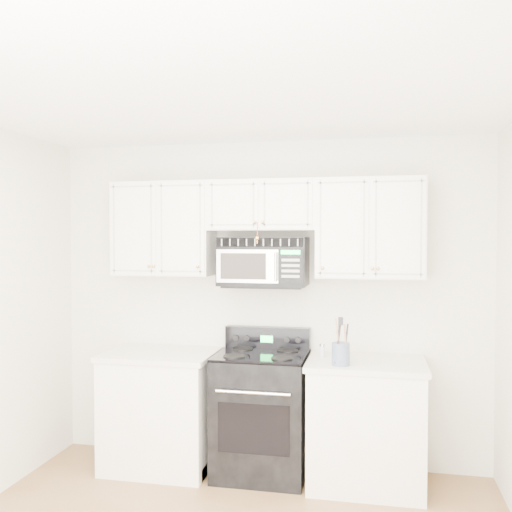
# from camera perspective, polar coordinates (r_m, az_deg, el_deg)

# --- Properties ---
(room) EXTENTS (3.51, 3.51, 2.61)m
(room) POSITION_cam_1_polar(r_m,az_deg,el_deg) (2.97, -5.18, -8.34)
(room) COLOR olive
(room) RESTS_ON ground
(base_cabinet_left) EXTENTS (0.86, 0.65, 0.92)m
(base_cabinet_left) POSITION_cam_1_polar(r_m,az_deg,el_deg) (4.76, -9.46, -15.26)
(base_cabinet_left) COLOR silver
(base_cabinet_left) RESTS_ON ground
(base_cabinet_right) EXTENTS (0.86, 0.65, 0.92)m
(base_cabinet_right) POSITION_cam_1_polar(r_m,az_deg,el_deg) (4.46, 10.93, -16.45)
(base_cabinet_right) COLOR silver
(base_cabinet_right) RESTS_ON ground
(range) EXTENTS (0.69, 0.63, 1.10)m
(range) POSITION_cam_1_polar(r_m,az_deg,el_deg) (4.54, 0.57, -15.31)
(range) COLOR black
(range) RESTS_ON ground
(upper_cabinets) EXTENTS (2.44, 0.37, 0.75)m
(upper_cabinets) POSITION_cam_1_polar(r_m,az_deg,el_deg) (4.47, 0.75, 3.25)
(upper_cabinets) COLOR silver
(upper_cabinets) RESTS_ON ground
(microwave) EXTENTS (0.68, 0.39, 0.38)m
(microwave) POSITION_cam_1_polar(r_m,az_deg,el_deg) (4.46, 0.74, -0.53)
(microwave) COLOR black
(microwave) RESTS_ON ground
(utensil_crock) EXTENTS (0.13, 0.13, 0.34)m
(utensil_crock) POSITION_cam_1_polar(r_m,az_deg,el_deg) (4.14, 8.47, -9.55)
(utensil_crock) COLOR slate
(utensil_crock) RESTS_ON base_cabinet_right
(shaker_salt) EXTENTS (0.04, 0.04, 0.10)m
(shaker_salt) POSITION_cam_1_polar(r_m,az_deg,el_deg) (4.38, 6.66, -9.38)
(shaker_salt) COLOR #B0B2C1
(shaker_salt) RESTS_ON base_cabinet_right
(shaker_pepper) EXTENTS (0.04, 0.04, 0.09)m
(shaker_pepper) POSITION_cam_1_polar(r_m,az_deg,el_deg) (4.32, 8.43, -9.63)
(shaker_pepper) COLOR #B0B2C1
(shaker_pepper) RESTS_ON base_cabinet_right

